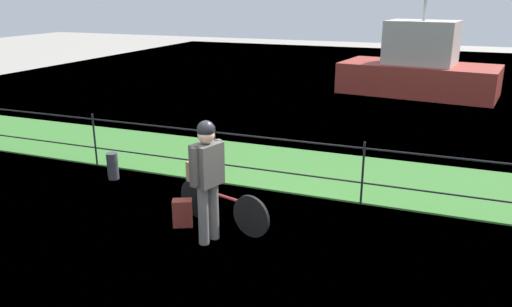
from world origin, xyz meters
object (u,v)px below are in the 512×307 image
at_px(terrier_dog, 202,157).
at_px(moored_boat_near, 419,68).
at_px(mooring_bollard, 113,166).
at_px(backpack_on_paving, 183,213).
at_px(bicycle_main, 221,205).
at_px(cyclist_person, 207,171).
at_px(wooden_crate, 201,171).

bearing_deg(terrier_dog, moored_boat_near, 79.31).
bearing_deg(mooring_bollard, moored_boat_near, 66.89).
distance_m(terrier_dog, backpack_on_paving, 0.85).
relative_size(bicycle_main, terrier_dog, 4.92).
relative_size(cyclist_person, mooring_bollard, 3.45).
relative_size(bicycle_main, mooring_bollard, 3.27).
distance_m(bicycle_main, backpack_on_paving, 0.58).
bearing_deg(mooring_bollard, bicycle_main, -21.17).
xyz_separation_m(bicycle_main, moored_boat_near, (1.81, 11.47, 0.54)).
bearing_deg(bicycle_main, terrier_dog, 163.67).
height_order(terrier_dog, mooring_bollard, terrier_dog).
bearing_deg(moored_boat_near, mooring_bollard, -113.11).
height_order(backpack_on_paving, mooring_bollard, mooring_bollard).
distance_m(bicycle_main, terrier_dog, 0.74).
bearing_deg(backpack_on_paving, cyclist_person, -52.81).
relative_size(wooden_crate, backpack_on_paving, 0.86).
xyz_separation_m(bicycle_main, backpack_on_paving, (-0.52, -0.20, -0.12)).
height_order(bicycle_main, backpack_on_paving, bicycle_main).
height_order(wooden_crate, backpack_on_paving, wooden_crate).
distance_m(wooden_crate, cyclist_person, 0.76).
xyz_separation_m(wooden_crate, terrier_dog, (0.02, -0.01, 0.23)).
xyz_separation_m(wooden_crate, cyclist_person, (0.40, -0.59, 0.25)).
xyz_separation_m(terrier_dog, backpack_on_paving, (-0.18, -0.30, -0.78)).
bearing_deg(cyclist_person, backpack_on_paving, 153.67).
bearing_deg(cyclist_person, bicycle_main, 94.60).
height_order(bicycle_main, wooden_crate, wooden_crate).
bearing_deg(mooring_bollard, terrier_dog, -21.86).
bearing_deg(terrier_dog, cyclist_person, -56.81).
bearing_deg(bicycle_main, wooden_crate, 163.67).
distance_m(bicycle_main, mooring_bollard, 2.84).
height_order(terrier_dog, backpack_on_paving, terrier_dog).
relative_size(cyclist_person, backpack_on_paving, 4.21).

